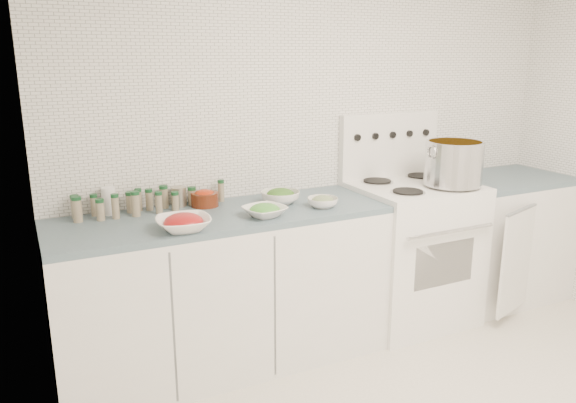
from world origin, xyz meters
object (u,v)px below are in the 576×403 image
(bowl_tomato, at_px, (184,223))
(bowl_snowpea, at_px, (265,211))
(stove, at_px, (410,248))
(stock_pot, at_px, (454,161))

(bowl_tomato, relative_size, bowl_snowpea, 1.09)
(stove, distance_m, bowl_tomato, 1.65)
(stove, xyz_separation_m, bowl_tomato, (-1.58, -0.20, 0.44))
(stove, xyz_separation_m, bowl_snowpea, (-1.12, -0.15, 0.44))
(stove, bearing_deg, bowl_tomato, -172.77)
(bowl_tomato, height_order, bowl_snowpea, bowl_tomato)
(stock_pot, bearing_deg, stove, 137.31)
(bowl_snowpea, bearing_deg, stock_pot, -0.38)
(bowl_tomato, bearing_deg, stock_pot, 1.30)
(stove, height_order, bowl_tomato, stove)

